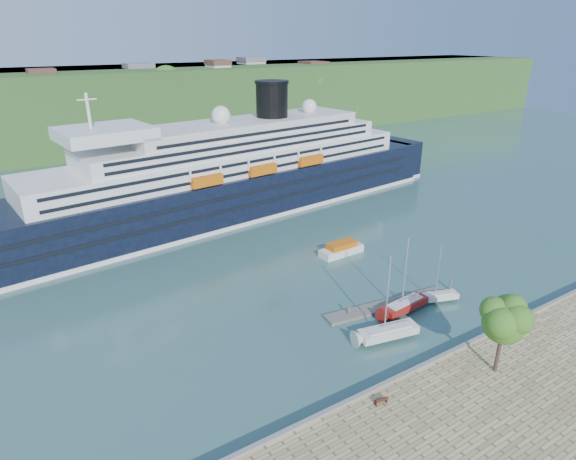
% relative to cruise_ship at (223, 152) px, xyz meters
% --- Properties ---
extents(ground, '(400.00, 400.00, 0.00)m').
position_rel_cruise_ship_xyz_m(ground, '(-0.79, -56.76, -12.88)').
color(ground, '#325A55').
rests_on(ground, ground).
extents(far_hillside, '(400.00, 50.00, 24.00)m').
position_rel_cruise_ship_xyz_m(far_hillside, '(-0.79, 88.24, -0.88)').
color(far_hillside, '#2C4E1F').
rests_on(far_hillside, ground).
extents(quay_coping, '(220.00, 0.50, 0.30)m').
position_rel_cruise_ship_xyz_m(quay_coping, '(-0.79, -56.96, -11.73)').
color(quay_coping, slate).
rests_on(quay_coping, promenade).
extents(cruise_ship, '(115.89, 29.09, 25.77)m').
position_rel_cruise_ship_xyz_m(cruise_ship, '(0.00, 0.00, 0.00)').
color(cruise_ship, black).
rests_on(cruise_ship, ground).
extents(park_bench, '(1.50, 0.78, 0.92)m').
position_rel_cruise_ship_xyz_m(park_bench, '(-11.69, -58.74, -11.42)').
color(park_bench, '#4F2516').
rests_on(park_bench, promenade).
extents(promenade_tree, '(5.78, 5.78, 9.58)m').
position_rel_cruise_ship_xyz_m(promenade_tree, '(1.92, -61.52, -7.10)').
color(promenade_tree, '#2B5C18').
rests_on(promenade_tree, promenade).
extents(floating_pontoon, '(19.20, 4.90, 0.42)m').
position_rel_cruise_ship_xyz_m(floating_pontoon, '(2.91, -44.62, -12.67)').
color(floating_pontoon, '#6A635E').
rests_on(floating_pontoon, ground).
extents(sailboat_white_near, '(8.48, 3.86, 10.58)m').
position_rel_cruise_ship_xyz_m(sailboat_white_near, '(-2.64, -50.23, -7.59)').
color(sailboat_white_near, silver).
rests_on(sailboat_white_near, ground).
extents(sailboat_red, '(8.11, 2.84, 10.27)m').
position_rel_cruise_ship_xyz_m(sailboat_red, '(3.44, -46.86, -7.75)').
color(sailboat_red, maroon).
rests_on(sailboat_red, ground).
extents(sailboat_white_far, '(6.43, 3.63, 8.02)m').
position_rel_cruise_ship_xyz_m(sailboat_white_far, '(9.33, -47.28, -8.88)').
color(sailboat_white_far, silver).
rests_on(sailboat_white_far, ground).
extents(tender_launch, '(7.92, 2.97, 2.16)m').
position_rel_cruise_ship_xyz_m(tender_launch, '(7.82, -27.97, -11.80)').
color(tender_launch, '#C95B0B').
rests_on(tender_launch, ground).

